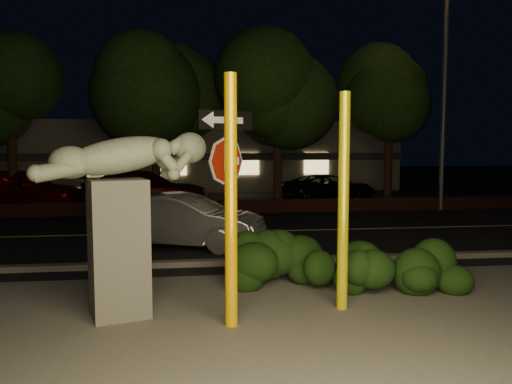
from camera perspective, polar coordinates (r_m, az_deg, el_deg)
ground at (r=17.81m, az=-3.86°, el=-3.00°), size 90.00×90.00×0.00m
patio at (r=7.15m, az=2.21°, el=-15.40°), size 14.00×6.00×0.02m
road at (r=14.86m, az=-3.09°, el=-4.61°), size 80.00×8.00×0.01m
lane_marking at (r=14.85m, az=-3.09°, el=-4.56°), size 80.00×0.12×0.00m
curb at (r=10.84m, az=-1.35°, el=-7.97°), size 80.00×0.25×0.12m
brick_wall at (r=19.07m, az=-4.12°, el=-1.71°), size 40.00×0.35×0.50m
parking_lot at (r=24.75m, az=-4.93°, el=-0.71°), size 40.00×12.00×0.01m
building at (r=32.61m, az=-5.63°, el=4.20°), size 22.00×10.20×4.00m
tree_far_a at (r=21.89m, az=-26.42°, el=12.02°), size 4.60×4.60×7.43m
tree_far_b at (r=21.14m, az=-11.57°, el=14.66°), size 5.20×5.20×8.41m
tree_far_c at (r=20.96m, az=2.56°, el=13.76°), size 4.80×4.80×7.84m
tree_far_d at (r=22.80m, az=15.08°, el=12.27°), size 4.40×4.40×7.42m
yellow_pole_left at (r=6.87m, az=-2.89°, el=-1.22°), size 0.18×0.18×3.52m
yellow_pole_right at (r=7.72m, az=9.95°, el=-1.21°), size 0.17×0.17×3.35m
signpost at (r=9.06m, az=-3.39°, el=3.48°), size 1.01×0.44×3.17m
sculpture at (r=7.60m, az=-15.21°, el=-1.26°), size 2.55×1.36×2.75m
hedge_center at (r=9.18m, az=2.35°, el=-7.51°), size 2.12×1.38×1.02m
hedge_right at (r=8.84m, az=10.63°, el=-8.05°), size 1.63×0.97×1.03m
hedge_far_right at (r=9.12m, az=19.11°, el=-7.92°), size 1.60×1.17×1.00m
streetlight at (r=21.30m, az=20.33°, el=13.15°), size 1.42×0.41×9.42m
silver_sedan at (r=12.72m, az=-8.26°, el=-3.27°), size 4.30×2.89×1.34m
parked_car_red at (r=22.22m, az=-25.40°, el=0.34°), size 5.25×2.71×1.71m
parked_car_darkred at (r=21.25m, az=-12.48°, el=0.30°), size 5.63×3.08×1.55m
parked_car_dark at (r=23.52m, az=8.30°, el=0.48°), size 4.95×3.36×1.26m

